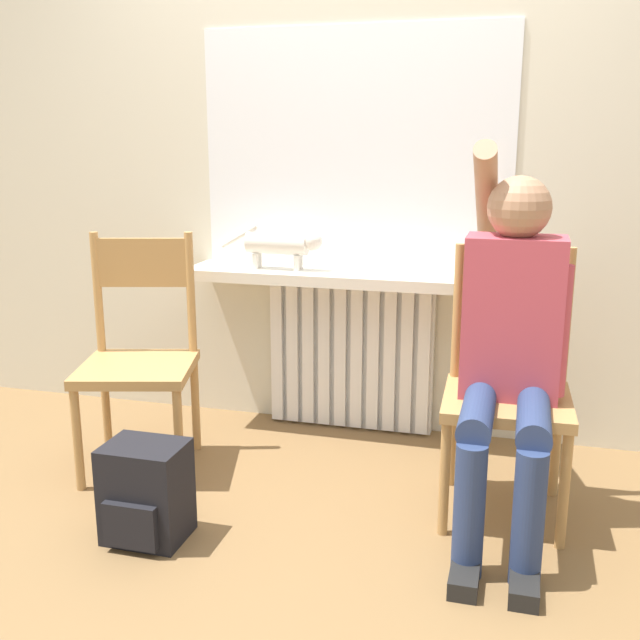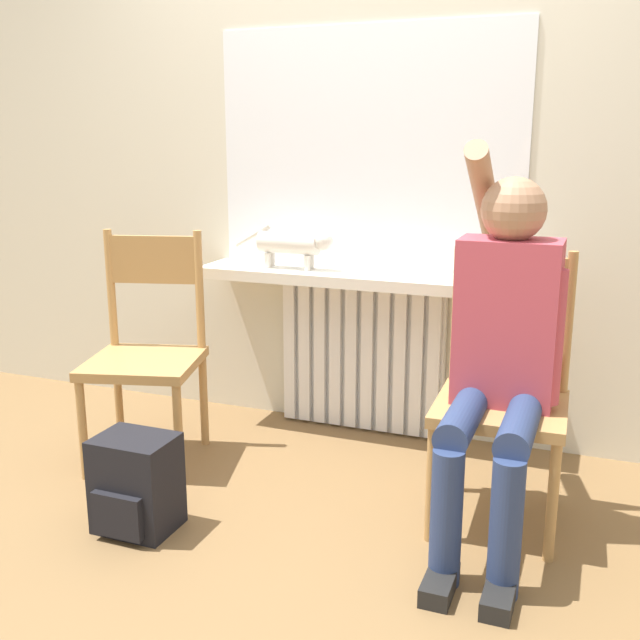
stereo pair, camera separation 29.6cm
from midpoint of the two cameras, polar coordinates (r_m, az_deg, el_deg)
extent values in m
plane|color=brown|center=(2.68, -1.68, -16.91)|extent=(12.00, 12.00, 0.00)
cube|color=beige|center=(3.46, 6.33, 13.48)|extent=(7.00, 0.06, 2.70)
cube|color=white|center=(3.55, 5.63, -2.68)|extent=(0.78, 0.05, 0.72)
cube|color=white|center=(3.61, 0.04, -2.30)|extent=(0.05, 0.03, 0.70)
cube|color=white|center=(3.59, 1.21, -2.43)|extent=(0.05, 0.03, 0.70)
cube|color=white|center=(3.56, 2.40, -2.56)|extent=(0.05, 0.03, 0.70)
cube|color=white|center=(3.54, 3.60, -2.68)|extent=(0.05, 0.03, 0.70)
cube|color=white|center=(3.52, 4.82, -2.81)|extent=(0.05, 0.03, 0.70)
cube|color=white|center=(3.50, 6.05, -2.94)|extent=(0.05, 0.03, 0.70)
cube|color=white|center=(3.48, 7.30, -3.07)|extent=(0.05, 0.03, 0.70)
cube|color=white|center=(3.46, 8.56, -3.20)|extent=(0.05, 0.03, 0.70)
cube|color=white|center=(3.44, 9.83, -3.33)|extent=(0.05, 0.03, 0.70)
cube|color=white|center=(3.43, 11.11, -3.45)|extent=(0.05, 0.03, 0.70)
cube|color=silver|center=(3.35, 5.28, 3.17)|extent=(1.47, 0.29, 0.05)
cube|color=white|center=(3.43, 6.15, 12.75)|extent=(1.41, 0.01, 1.06)
cube|color=#B2844C|center=(3.20, -10.75, -3.29)|extent=(0.55, 0.55, 0.04)
cylinder|color=#B2844C|center=(3.16, -15.09, -8.18)|extent=(0.04, 0.04, 0.42)
cylinder|color=#B2844C|center=(3.04, -7.99, -8.68)|extent=(0.04, 0.04, 0.42)
cylinder|color=#B2844C|center=(3.51, -12.79, -5.79)|extent=(0.04, 0.04, 0.42)
cylinder|color=#B2844C|center=(3.40, -6.39, -6.14)|extent=(0.04, 0.04, 0.42)
cylinder|color=#B2844C|center=(3.37, -13.25, 2.37)|extent=(0.04, 0.04, 0.52)
cylinder|color=#B2844C|center=(3.26, -6.63, 2.27)|extent=(0.04, 0.04, 0.52)
cube|color=#B2844C|center=(3.29, -10.09, 4.53)|extent=(0.40, 0.13, 0.21)
cube|color=#B2844C|center=(2.75, 16.65, -6.54)|extent=(0.46, 0.46, 0.04)
cylinder|color=#B2844C|center=(2.66, 11.71, -12.24)|extent=(0.04, 0.04, 0.42)
cylinder|color=#B2844C|center=(2.65, 20.46, -12.99)|extent=(0.04, 0.04, 0.42)
cylinder|color=#B2844C|center=(3.03, 12.75, -9.02)|extent=(0.04, 0.04, 0.42)
cylinder|color=#B2844C|center=(3.02, 20.37, -9.66)|extent=(0.04, 0.04, 0.42)
cylinder|color=#B2844C|center=(2.87, 13.29, 0.37)|extent=(0.04, 0.04, 0.52)
cylinder|color=#B2844C|center=(2.86, 21.23, -0.26)|extent=(0.04, 0.04, 0.52)
cube|color=#B2844C|center=(2.83, 17.44, 2.60)|extent=(0.40, 0.04, 0.21)
cylinder|color=navy|center=(2.54, 14.26, -7.15)|extent=(0.11, 0.47, 0.11)
cylinder|color=navy|center=(2.53, 18.33, -7.54)|extent=(0.11, 0.47, 0.11)
cylinder|color=navy|center=(2.44, 13.16, -14.57)|extent=(0.10, 0.10, 0.45)
cylinder|color=navy|center=(2.42, 17.52, -15.03)|extent=(0.10, 0.10, 0.45)
cube|color=black|center=(2.48, 12.69, -19.15)|extent=(0.09, 0.20, 0.06)
cube|color=black|center=(2.47, 17.06, -19.64)|extent=(0.09, 0.20, 0.06)
cube|color=#B74251|center=(2.68, 17.15, -0.20)|extent=(0.34, 0.20, 0.57)
sphere|color=#A87A5B|center=(2.62, 17.75, 8.01)|extent=(0.22, 0.22, 0.22)
cylinder|color=#A87A5B|center=(2.76, 15.52, 9.21)|extent=(0.08, 0.50, 0.38)
cylinder|color=#B74251|center=(2.64, 20.34, -1.29)|extent=(0.08, 0.08, 0.46)
cylinder|color=silver|center=(3.42, 0.10, 5.90)|extent=(0.28, 0.10, 0.10)
sphere|color=silver|center=(3.36, 2.77, 6.01)|extent=(0.09, 0.09, 0.09)
cone|color=silver|center=(3.34, 2.66, 6.63)|extent=(0.03, 0.03, 0.03)
cone|color=silver|center=(3.38, 2.90, 6.71)|extent=(0.03, 0.03, 0.03)
cylinder|color=silver|center=(3.38, 1.51, 4.33)|extent=(0.03, 0.03, 0.07)
cylinder|color=silver|center=(3.42, 1.80, 4.46)|extent=(0.03, 0.03, 0.07)
cylinder|color=silver|center=(3.45, -1.59, 4.53)|extent=(0.03, 0.03, 0.07)
cylinder|color=silver|center=(3.49, -1.27, 4.66)|extent=(0.03, 0.03, 0.07)
cylinder|color=silver|center=(3.49, -2.69, 6.46)|extent=(0.18, 0.03, 0.12)
cube|color=black|center=(2.75, -10.77, -12.17)|extent=(0.27, 0.21, 0.35)
cube|color=black|center=(2.69, -12.11, -14.50)|extent=(0.19, 0.03, 0.16)
camera|label=1|loc=(0.15, -87.14, 0.71)|focal=42.00mm
camera|label=2|loc=(0.15, 92.86, -0.71)|focal=42.00mm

